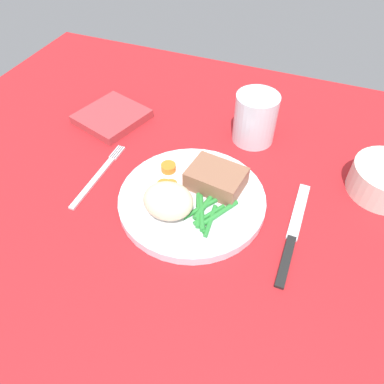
{
  "coord_description": "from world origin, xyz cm",
  "views": [
    {
      "loc": [
        11.83,
        -38.98,
        46.6
      ],
      "look_at": [
        -2.71,
        -2.32,
        4.6
      ],
      "focal_mm": 34.2,
      "sensor_mm": 36.0,
      "label": 1
    }
  ],
  "objects": [
    {
      "name": "carrot_slices",
      "position": [
        -6.73,
        -0.12,
        4.19
      ],
      "size": [
        6.7,
        6.7,
        1.29
      ],
      "color": "orange",
      "rests_on": "dinner_plate"
    },
    {
      "name": "dinner_plate",
      "position": [
        -2.71,
        -2.32,
        2.8
      ],
      "size": [
        23.61,
        23.61,
        1.6
      ],
      "primitive_type": "cylinder",
      "color": "white",
      "rests_on": "dining_table"
    },
    {
      "name": "meat_portion",
      "position": [
        0.48,
        1.4,
        5.22
      ],
      "size": [
        9.59,
        7.59,
        3.24
      ],
      "primitive_type": "cube",
      "rotation": [
        0.0,
        0.0,
        -0.13
      ],
      "color": "#936047",
      "rests_on": "dinner_plate"
    },
    {
      "name": "dining_table",
      "position": [
        0.0,
        0.0,
        1.0
      ],
      "size": [
        120.0,
        90.0,
        2.0
      ],
      "color": "red",
      "rests_on": "ground"
    },
    {
      "name": "water_glass",
      "position": [
        2.0,
        17.56,
        6.12
      ],
      "size": [
        7.9,
        7.9,
        9.43
      ],
      "color": "silver",
      "rests_on": "dining_table"
    },
    {
      "name": "mashed_potatoes",
      "position": [
        -4.84,
        -6.57,
        6.05
      ],
      "size": [
        7.7,
        6.59,
        4.9
      ],
      "primitive_type": "ellipsoid",
      "color": "beige",
      "rests_on": "dinner_plate"
    },
    {
      "name": "napkin",
      "position": [
        -26.26,
        12.74,
        2.87
      ],
      "size": [
        14.79,
        15.05,
        1.74
      ],
      "primitive_type": "cube",
      "rotation": [
        0.0,
        0.0,
        -0.29
      ],
      "color": "#B2383D",
      "rests_on": "dining_table"
    },
    {
      "name": "knife",
      "position": [
        13.76,
        -2.6,
        2.2
      ],
      "size": [
        1.7,
        20.5,
        0.64
      ],
      "rotation": [
        0.0,
        0.0,
        -0.04
      ],
      "color": "black",
      "rests_on": "dining_table"
    },
    {
      "name": "green_beans",
      "position": [
        0.5,
        -4.69,
        3.98
      ],
      "size": [
        7.27,
        8.88,
        0.87
      ],
      "color": "#2D8C38",
      "rests_on": "dinner_plate"
    },
    {
      "name": "fork",
      "position": [
        -20.18,
        -2.58,
        2.2
      ],
      "size": [
        1.44,
        16.6,
        0.4
      ],
      "rotation": [
        0.0,
        0.0,
        0.04
      ],
      "color": "silver",
      "rests_on": "dining_table"
    }
  ]
}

